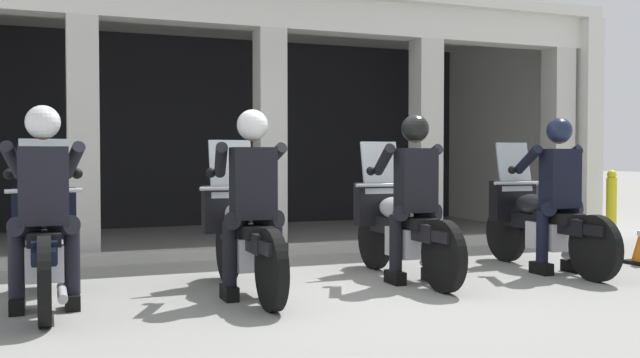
# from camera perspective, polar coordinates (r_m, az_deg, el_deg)

# --- Properties ---
(ground_plane) EXTENTS (80.00, 80.00, 0.00)m
(ground_plane) POSITION_cam_1_polar(r_m,az_deg,el_deg) (9.17, -5.77, -5.64)
(ground_plane) COLOR gray
(station_building) EXTENTS (10.14, 4.14, 3.40)m
(station_building) POSITION_cam_1_polar(r_m,az_deg,el_deg) (11.03, -7.25, 6.68)
(station_building) COLOR black
(station_building) RESTS_ON ground
(kerb_strip) EXTENTS (9.64, 0.24, 0.12)m
(kerb_strip) POSITION_cam_1_polar(r_m,az_deg,el_deg) (8.61, -3.06, -5.73)
(kerb_strip) COLOR #B7B5AD
(kerb_strip) RESTS_ON ground
(motorcycle_far_left) EXTENTS (0.62, 2.04, 1.35)m
(motorcycle_far_left) POSITION_cam_1_polar(r_m,az_deg,el_deg) (6.14, -21.34, -4.78)
(motorcycle_far_left) COLOR black
(motorcycle_far_left) RESTS_ON ground
(police_officer_far_left) EXTENTS (0.63, 0.61, 1.58)m
(police_officer_far_left) POSITION_cam_1_polar(r_m,az_deg,el_deg) (5.82, -21.41, -0.81)
(police_officer_far_left) COLOR black
(police_officer_far_left) RESTS_ON ground
(motorcycle_center_left) EXTENTS (0.62, 2.04, 1.35)m
(motorcycle_center_left) POSITION_cam_1_polar(r_m,az_deg,el_deg) (6.24, -6.19, -4.55)
(motorcycle_center_left) COLOR black
(motorcycle_center_left) RESTS_ON ground
(police_officer_center_left) EXTENTS (0.63, 0.61, 1.58)m
(police_officer_center_left) POSITION_cam_1_polar(r_m,az_deg,el_deg) (5.93, -5.50, -0.64)
(police_officer_center_left) COLOR black
(police_officer_center_left) RESTS_ON ground
(motorcycle_center_right) EXTENTS (0.62, 2.04, 1.35)m
(motorcycle_center_right) POSITION_cam_1_polar(r_m,az_deg,el_deg) (6.99, 6.48, -3.87)
(motorcycle_center_right) COLOR black
(motorcycle_center_right) RESTS_ON ground
(police_officer_center_right) EXTENTS (0.63, 0.61, 1.58)m
(police_officer_center_right) POSITION_cam_1_polar(r_m,az_deg,el_deg) (6.71, 7.61, -0.36)
(police_officer_center_right) COLOR black
(police_officer_center_right) RESTS_ON ground
(motorcycle_far_right) EXTENTS (0.62, 2.04, 1.35)m
(motorcycle_far_right) POSITION_cam_1_polar(r_m,az_deg,el_deg) (7.83, 17.29, -3.32)
(motorcycle_far_right) COLOR black
(motorcycle_far_right) RESTS_ON ground
(police_officer_far_right) EXTENTS (0.63, 0.61, 1.58)m
(police_officer_far_right) POSITION_cam_1_polar(r_m,az_deg,el_deg) (7.58, 18.65, -0.19)
(police_officer_far_right) COLOR black
(police_officer_far_right) RESTS_ON ground
(bollard_kerbside) EXTENTS (0.14, 0.14, 1.01)m
(bollard_kerbside) POSITION_cam_1_polar(r_m,az_deg,el_deg) (10.53, 22.46, -2.07)
(bollard_kerbside) COLOR yellow
(bollard_kerbside) RESTS_ON ground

